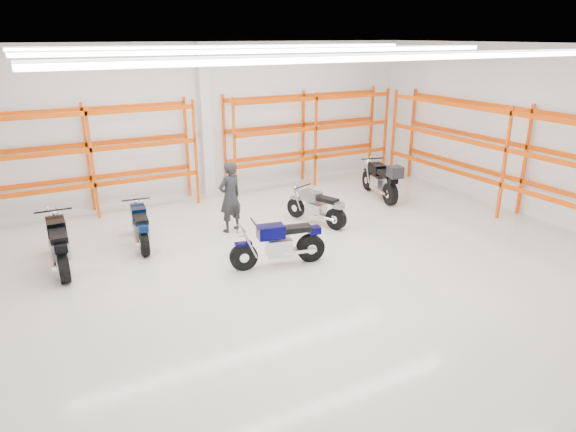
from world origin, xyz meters
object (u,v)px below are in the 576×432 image
motorcycle_back_a (59,246)px  motorcycle_back_c (318,208)px  motorcycle_back_b (141,227)px  motorcycle_back_d (382,181)px  structural_column (205,121)px  motorcycle_main (282,244)px  standing_man (230,197)px

motorcycle_back_a → motorcycle_back_c: bearing=-2.3°
motorcycle_back_b → motorcycle_back_d: size_ratio=0.87×
motorcycle_back_c → structural_column: size_ratio=0.41×
motorcycle_main → standing_man: size_ratio=1.16×
standing_man → motorcycle_back_d: bearing=167.2°
motorcycle_back_c → structural_column: bearing=111.9°
motorcycle_main → motorcycle_back_d: (4.81, 2.75, 0.09)m
motorcycle_back_d → structural_column: (-4.39, 2.96, 1.68)m
motorcycle_back_c → motorcycle_back_a: bearing=177.7°
motorcycle_back_c → motorcycle_back_d: 2.98m
motorcycle_main → motorcycle_back_a: 4.67m
motorcycle_back_c → standing_man: 2.32m
standing_man → structural_column: size_ratio=0.40×
motorcycle_back_c → structural_column: (-1.57, 3.91, 1.81)m
motorcycle_back_d → motorcycle_back_c: bearing=-161.3°
structural_column → standing_man: bearing=-100.5°
motorcycle_main → motorcycle_back_c: motorcycle_main is taller
motorcycle_back_a → structural_column: 6.14m
motorcycle_main → standing_man: standing_man is taller
motorcycle_back_b → standing_man: size_ratio=1.12×
motorcycle_back_a → structural_column: structural_column is taller
motorcycle_back_d → standing_man: size_ratio=1.29×
motorcycle_back_b → motorcycle_back_d: (7.22, 0.24, 0.11)m
motorcycle_back_c → motorcycle_back_d: (2.82, 0.95, 0.13)m
motorcycle_back_c → structural_column: 4.59m
motorcycle_back_b → structural_column: (2.83, 3.19, 1.79)m
motorcycle_back_b → standing_man: standing_man is taller
motorcycle_back_d → standing_man: (-5.00, -0.34, 0.33)m
motorcycle_back_a → motorcycle_back_b: (1.79, 0.47, -0.06)m
motorcycle_main → motorcycle_back_c: 2.69m
motorcycle_back_a → standing_man: bearing=5.2°
standing_man → motorcycle_back_b: bearing=-19.4°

